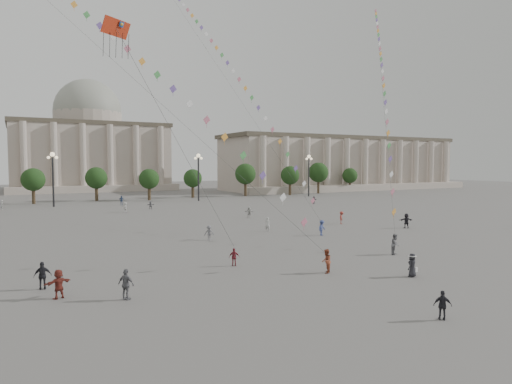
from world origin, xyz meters
name	(u,v)px	position (x,y,z in m)	size (l,w,h in m)	color
ground	(345,276)	(0.00, 0.00, 0.00)	(360.00, 360.00, 0.00)	#5B5856
hall_east	(343,163)	(75.00, 93.89, 8.43)	(84.00, 26.22, 17.20)	#AB9D8F
hall_central	(89,145)	(0.00, 129.22, 14.23)	(48.30, 34.30, 35.50)	#AB9D8F
tree_row	(123,177)	(0.00, 78.00, 5.39)	(137.12, 5.12, 8.00)	#34281A
lamp_post_mid_west	(53,169)	(-15.00, 70.00, 7.35)	(2.00, 0.90, 10.65)	#262628
lamp_post_mid_east	(198,168)	(15.00, 70.00, 7.35)	(2.00, 0.90, 10.65)	#262628
lamp_post_far_east	(309,168)	(45.00, 70.00, 7.35)	(2.00, 0.90, 10.65)	#262628
person_crowd_0	(121,200)	(-2.58, 67.48, 0.97)	(1.13, 0.47, 1.93)	#324872
person_crowd_3	(406,221)	(23.48, 16.42, 0.97)	(1.80, 0.57, 1.94)	#232228
person_crowd_4	(125,207)	(-4.83, 53.24, 0.90)	(1.66, 0.53, 1.79)	silver
person_crowd_6	(209,233)	(-2.90, 19.69, 0.83)	(1.08, 0.62, 1.67)	slate
person_crowd_7	(249,212)	(10.54, 36.26, 0.87)	(1.61, 0.51, 1.73)	silver
person_crowd_8	(342,218)	(18.60, 23.67, 0.89)	(1.15, 0.66, 1.77)	#993429
person_crowd_9	(314,200)	(33.85, 51.89, 0.78)	(1.44, 0.46, 1.55)	black
person_crowd_10	(2,205)	(-23.75, 68.00, 0.91)	(0.67, 0.44, 1.83)	#B4B3B0
person_crowd_12	(151,205)	(0.52, 56.81, 0.74)	(1.38, 0.44, 1.48)	slate
person_crowd_13	(267,224)	(6.02, 22.44, 0.89)	(0.65, 0.43, 1.79)	#ADAEA9
tourist_0	(234,257)	(-5.82, 7.04, 0.74)	(0.87, 0.36, 1.49)	maroon
tourist_1	(443,305)	(-1.41, -10.00, 0.80)	(0.94, 0.39, 1.61)	black
tourist_2	(59,284)	(-19.40, 4.00, 0.93)	(1.72, 0.55, 1.85)	maroon
tourist_3	(126,284)	(-15.73, 1.73, 0.97)	(1.14, 0.47, 1.94)	slate
tourist_4	(43,276)	(-20.17, 6.74, 0.94)	(1.10, 0.46, 1.88)	black
kite_flyer_0	(326,261)	(-0.58, 1.51, 0.93)	(0.91, 0.71, 1.86)	brown
kite_flyer_1	(322,228)	(10.11, 16.68, 0.91)	(1.18, 0.68, 1.82)	#394680
kite_flyer_2	(395,244)	(9.40, 4.30, 0.97)	(0.94, 0.73, 1.93)	slate
hat_person	(412,265)	(4.40, -2.44, 0.91)	(0.98, 0.79, 1.75)	black
dragon_kite	(118,41)	(-15.41, 4.45, 16.45)	(5.92, 2.16, 18.63)	#B52B13
kite_train_west	(81,16)	(-15.09, 24.29, 23.61)	(27.85, 42.77, 65.77)	#3F3F3F
kite_train_mid	(212,46)	(6.57, 41.52, 27.06)	(7.42, 46.92, 67.17)	#3F3F3F
kite_train_east	(382,70)	(27.21, 25.41, 22.43)	(33.91, 39.55, 65.38)	#3F3F3F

